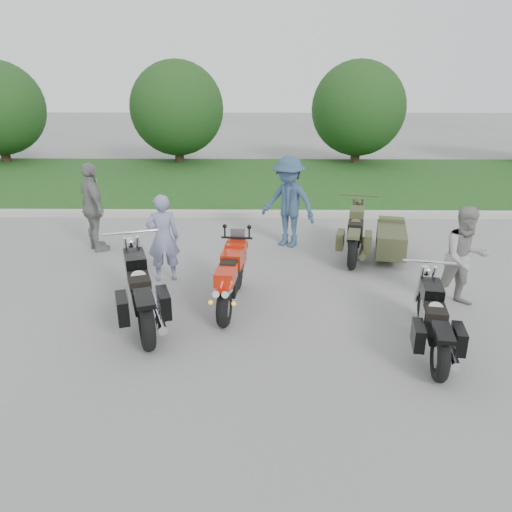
{
  "coord_description": "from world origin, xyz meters",
  "views": [
    {
      "loc": [
        0.33,
        -6.51,
        3.58
      ],
      "look_at": [
        0.23,
        0.93,
        0.8
      ],
      "focal_mm": 35.0,
      "sensor_mm": 36.0,
      "label": 1
    }
  ],
  "objects_px": {
    "sportbike_red": "(231,276)",
    "cruiser_right": "(433,323)",
    "cruiser_left": "(140,293)",
    "person_stripe": "(163,238)",
    "cruiser_sidecar": "(376,238)",
    "person_denim": "(288,202)",
    "person_grey": "(465,258)",
    "person_back": "(93,208)"
  },
  "relations": [
    {
      "from": "person_back",
      "to": "cruiser_left",
      "type": "bearing_deg",
      "value": 172.1
    },
    {
      "from": "cruiser_sidecar",
      "to": "person_stripe",
      "type": "distance_m",
      "value": 4.22
    },
    {
      "from": "person_grey",
      "to": "cruiser_right",
      "type": "bearing_deg",
      "value": -131.18
    },
    {
      "from": "cruiser_sidecar",
      "to": "person_stripe",
      "type": "bearing_deg",
      "value": -151.42
    },
    {
      "from": "person_denim",
      "to": "sportbike_red",
      "type": "bearing_deg",
      "value": -76.83
    },
    {
      "from": "person_stripe",
      "to": "person_back",
      "type": "bearing_deg",
      "value": -55.1
    },
    {
      "from": "cruiser_left",
      "to": "person_stripe",
      "type": "xyz_separation_m",
      "value": [
        0.04,
        1.67,
        0.3
      ]
    },
    {
      "from": "cruiser_left",
      "to": "cruiser_sidecar",
      "type": "bearing_deg",
      "value": 15.96
    },
    {
      "from": "cruiser_sidecar",
      "to": "person_denim",
      "type": "bearing_deg",
      "value": 169.16
    },
    {
      "from": "cruiser_left",
      "to": "person_grey",
      "type": "distance_m",
      "value": 5.03
    },
    {
      "from": "cruiser_right",
      "to": "person_back",
      "type": "bearing_deg",
      "value": 155.02
    },
    {
      "from": "person_denim",
      "to": "person_stripe",
      "type": "bearing_deg",
      "value": -108.19
    },
    {
      "from": "person_stripe",
      "to": "sportbike_red",
      "type": "bearing_deg",
      "value": 125.59
    },
    {
      "from": "cruiser_right",
      "to": "cruiser_left",
      "type": "bearing_deg",
      "value": 179.26
    },
    {
      "from": "person_grey",
      "to": "person_back",
      "type": "xyz_separation_m",
      "value": [
        -6.66,
        2.56,
        0.11
      ]
    },
    {
      "from": "person_grey",
      "to": "person_denim",
      "type": "distance_m",
      "value": 3.92
    },
    {
      "from": "person_stripe",
      "to": "person_back",
      "type": "height_order",
      "value": "person_back"
    },
    {
      "from": "sportbike_red",
      "to": "person_grey",
      "type": "bearing_deg",
      "value": 7.77
    },
    {
      "from": "cruiser_right",
      "to": "person_grey",
      "type": "distance_m",
      "value": 1.73
    },
    {
      "from": "cruiser_right",
      "to": "person_grey",
      "type": "relative_size",
      "value": 1.31
    },
    {
      "from": "cruiser_right",
      "to": "person_stripe",
      "type": "xyz_separation_m",
      "value": [
        -4.05,
        2.41,
        0.37
      ]
    },
    {
      "from": "cruiser_right",
      "to": "person_denim",
      "type": "distance_m",
      "value": 4.7
    },
    {
      "from": "cruiser_left",
      "to": "person_denim",
      "type": "distance_m",
      "value": 4.31
    },
    {
      "from": "person_back",
      "to": "person_grey",
      "type": "bearing_deg",
      "value": -146.45
    },
    {
      "from": "cruiser_sidecar",
      "to": "person_denim",
      "type": "relative_size",
      "value": 1.2
    },
    {
      "from": "cruiser_left",
      "to": "person_stripe",
      "type": "relative_size",
      "value": 1.53
    },
    {
      "from": "sportbike_red",
      "to": "cruiser_left",
      "type": "xyz_separation_m",
      "value": [
        -1.31,
        -0.55,
        -0.05
      ]
    },
    {
      "from": "cruiser_right",
      "to": "person_grey",
      "type": "xyz_separation_m",
      "value": [
        0.89,
        1.42,
        0.4
      ]
    },
    {
      "from": "cruiser_sidecar",
      "to": "person_denim",
      "type": "xyz_separation_m",
      "value": [
        -1.73,
        0.74,
        0.54
      ]
    },
    {
      "from": "cruiser_right",
      "to": "person_back",
      "type": "height_order",
      "value": "person_back"
    },
    {
      "from": "sportbike_red",
      "to": "cruiser_right",
      "type": "xyz_separation_m",
      "value": [
        2.78,
        -1.29,
        -0.12
      ]
    },
    {
      "from": "sportbike_red",
      "to": "cruiser_left",
      "type": "distance_m",
      "value": 1.42
    },
    {
      "from": "sportbike_red",
      "to": "person_stripe",
      "type": "distance_m",
      "value": 1.71
    },
    {
      "from": "sportbike_red",
      "to": "person_denim",
      "type": "bearing_deg",
      "value": 76.84
    },
    {
      "from": "sportbike_red",
      "to": "person_denim",
      "type": "distance_m",
      "value": 3.24
    },
    {
      "from": "cruiser_left",
      "to": "cruiser_right",
      "type": "relative_size",
      "value": 1.13
    },
    {
      "from": "person_grey",
      "to": "person_back",
      "type": "distance_m",
      "value": 7.14
    },
    {
      "from": "person_grey",
      "to": "person_back",
      "type": "height_order",
      "value": "person_back"
    },
    {
      "from": "cruiser_right",
      "to": "person_back",
      "type": "xyz_separation_m",
      "value": [
        -5.77,
        3.98,
        0.5
      ]
    },
    {
      "from": "person_grey",
      "to": "cruiser_sidecar",
      "type": "bearing_deg",
      "value": 103.45
    },
    {
      "from": "person_grey",
      "to": "person_denim",
      "type": "relative_size",
      "value": 0.85
    },
    {
      "from": "cruiser_sidecar",
      "to": "person_stripe",
      "type": "xyz_separation_m",
      "value": [
        -4.04,
        -1.17,
        0.37
      ]
    }
  ]
}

